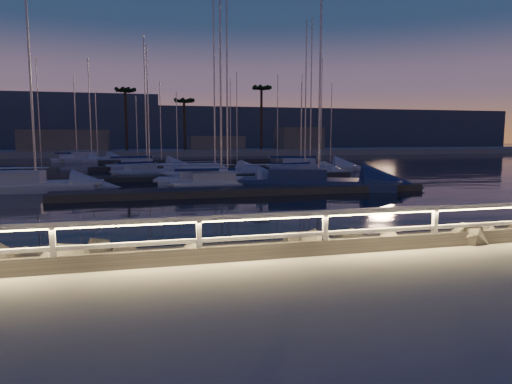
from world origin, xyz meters
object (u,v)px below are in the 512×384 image
guard_rail (398,218)px  sailboat_m (90,158)px  sailboat_a (33,184)px  sailboat_n (76,159)px  sailboat_k (145,165)px  sailboat_g (212,173)px  sailboat_j (148,171)px  sailboat_d (314,182)px  sailboat_h (303,173)px  sailboat_l (308,166)px  sailboat_c (225,182)px  sailboat_b (218,180)px

guard_rail → sailboat_m: sailboat_m is taller
sailboat_a → sailboat_n: (-1.63, 34.11, -0.07)m
sailboat_k → guard_rail: bearing=-91.3°
sailboat_g → sailboat_j: (-5.04, 3.80, -0.05)m
sailboat_d → sailboat_n: 41.58m
sailboat_h → sailboat_j: 13.36m
sailboat_j → sailboat_l: size_ratio=0.75×
sailboat_c → sailboat_m: (-11.62, 35.61, 0.06)m
sailboat_h → sailboat_n: size_ratio=1.13×
sailboat_m → sailboat_n: sailboat_m is taller
sailboat_b → sailboat_m: (-11.34, 34.67, 0.00)m
sailboat_k → sailboat_m: size_ratio=0.99×
sailboat_c → sailboat_l: bearing=52.0°
guard_rail → sailboat_n: (-14.14, 54.71, -0.98)m
sailboat_g → sailboat_n: (-13.81, 27.89, -0.05)m
sailboat_l → sailboat_n: sailboat_l is taller
sailboat_b → sailboat_g: size_ratio=1.03×
sailboat_c → sailboat_m: size_ratio=0.94×
sailboat_a → sailboat_c: (11.77, -1.28, -0.05)m
sailboat_g → sailboat_j: 6.31m
sailboat_j → sailboat_k: 7.73m
guard_rail → sailboat_a: sailboat_a is taller
guard_rail → sailboat_c: sailboat_c is taller
sailboat_k → sailboat_d: bearing=-72.8°
sailboat_d → sailboat_j: 16.47m
sailboat_b → sailboat_l: size_ratio=1.00×
sailboat_d → sailboat_n: sailboat_d is taller
guard_rail → sailboat_n: bearing=104.5°
sailboat_m → sailboat_n: size_ratio=1.21×
sailboat_g → sailboat_n: 31.12m
sailboat_a → sailboat_n: sailboat_a is taller
sailboat_b → sailboat_l: bearing=60.6°
sailboat_n → sailboat_m: bearing=24.2°
sailboat_a → sailboat_n: 34.15m
sailboat_c → sailboat_j: bearing=113.2°
sailboat_c → sailboat_d: size_ratio=0.75×
sailboat_c → sailboat_g: size_ratio=0.90×
sailboat_b → sailboat_c: bearing=-61.3°
sailboat_a → sailboat_d: bearing=-6.4°
sailboat_h → sailboat_a: bearing=178.7°
sailboat_b → sailboat_k: 18.64m
guard_rail → sailboat_k: 38.75m
sailboat_m → sailboat_n: 1.79m
sailboat_h → sailboat_j: sailboat_h is taller
sailboat_c → sailboat_j: (-4.63, 11.30, -0.02)m
sailboat_d → sailboat_j: sailboat_d is taller
guard_rail → sailboat_d: 18.41m
sailboat_h → guard_rail: bearing=-121.8°
sailboat_b → sailboat_l: sailboat_l is taller
guard_rail → sailboat_l: sailboat_l is taller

